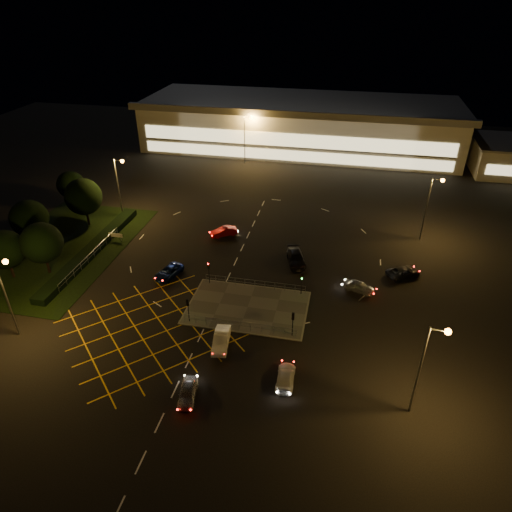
% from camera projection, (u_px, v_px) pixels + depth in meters
% --- Properties ---
extents(ground, '(180.00, 180.00, 0.00)m').
position_uv_depth(ground, '(236.00, 296.00, 57.23)').
color(ground, black).
rests_on(ground, ground).
extents(pedestrian_island, '(14.00, 9.00, 0.12)m').
position_uv_depth(pedestrian_island, '(248.00, 307.00, 55.17)').
color(pedestrian_island, '#4C4944').
rests_on(pedestrian_island, ground).
extents(grass_verge, '(18.00, 30.00, 0.08)m').
position_uv_depth(grass_verge, '(61.00, 249.00, 67.19)').
color(grass_verge, black).
rests_on(grass_verge, ground).
extents(hedge, '(2.00, 26.00, 1.00)m').
position_uv_depth(hedge, '(92.00, 250.00, 66.07)').
color(hedge, black).
rests_on(hedge, ground).
extents(supermarket, '(72.00, 26.50, 10.50)m').
position_uv_depth(supermarket, '(300.00, 124.00, 106.32)').
color(supermarket, beige).
rests_on(supermarket, ground).
extents(streetlight_sw, '(1.78, 0.56, 10.03)m').
position_uv_depth(streetlight_sw, '(6.00, 287.00, 47.61)').
color(streetlight_sw, slate).
rests_on(streetlight_sw, ground).
extents(streetlight_se, '(1.78, 0.56, 10.03)m').
position_uv_depth(streetlight_se, '(428.00, 359.00, 38.49)').
color(streetlight_se, slate).
rests_on(streetlight_se, ground).
extents(streetlight_nw, '(1.78, 0.56, 10.03)m').
position_uv_depth(streetlight_nw, '(120.00, 180.00, 73.07)').
color(streetlight_nw, slate).
rests_on(streetlight_nw, ground).
extents(streetlight_ne, '(1.78, 0.56, 10.03)m').
position_uv_depth(streetlight_ne, '(431.00, 200.00, 66.24)').
color(streetlight_ne, slate).
rests_on(streetlight_ne, ground).
extents(streetlight_far_left, '(1.78, 0.56, 10.03)m').
position_uv_depth(streetlight_far_left, '(247.00, 133.00, 95.69)').
color(streetlight_far_left, slate).
rests_on(streetlight_far_left, ground).
extents(streetlight_far_right, '(1.78, 0.56, 10.03)m').
position_uv_depth(streetlight_far_right, '(445.00, 142.00, 90.28)').
color(streetlight_far_right, slate).
rests_on(streetlight_far_right, ground).
extents(signal_sw, '(0.28, 0.30, 3.15)m').
position_uv_depth(signal_sw, '(188.00, 306.00, 51.70)').
color(signal_sw, black).
rests_on(signal_sw, pedestrian_island).
extents(signal_se, '(0.28, 0.30, 3.15)m').
position_uv_depth(signal_se, '(293.00, 320.00, 49.57)').
color(signal_se, black).
rests_on(signal_se, pedestrian_island).
extents(signal_nw, '(0.28, 0.30, 3.15)m').
position_uv_depth(signal_nw, '(209.00, 268.00, 58.38)').
color(signal_nw, black).
rests_on(signal_nw, pedestrian_island).
extents(signal_ne, '(0.28, 0.30, 3.15)m').
position_uv_depth(signal_ne, '(302.00, 279.00, 56.25)').
color(signal_ne, black).
rests_on(signal_ne, pedestrian_island).
extents(tree_a, '(5.04, 5.04, 6.86)m').
position_uv_depth(tree_a, '(5.00, 249.00, 58.63)').
color(tree_a, black).
rests_on(tree_a, ground).
extents(tree_b, '(5.40, 5.40, 7.35)m').
position_uv_depth(tree_b, '(29.00, 219.00, 65.51)').
color(tree_b, black).
rests_on(tree_b, ground).
extents(tree_c, '(5.76, 5.76, 7.84)m').
position_uv_depth(tree_c, '(83.00, 197.00, 71.34)').
color(tree_c, black).
rests_on(tree_c, ground).
extents(tree_d, '(4.68, 4.68, 6.37)m').
position_uv_depth(tree_d, '(71.00, 185.00, 77.91)').
color(tree_d, black).
rests_on(tree_d, ground).
extents(tree_e, '(5.40, 5.40, 7.35)m').
position_uv_depth(tree_e, '(42.00, 243.00, 59.43)').
color(tree_e, black).
rests_on(tree_e, ground).
extents(car_near_silver, '(2.28, 4.18, 1.35)m').
position_uv_depth(car_near_silver, '(188.00, 392.00, 43.02)').
color(car_near_silver, silver).
rests_on(car_near_silver, ground).
extents(car_queue_white, '(2.14, 4.67, 1.49)m').
position_uv_depth(car_queue_white, '(221.00, 340.00, 49.19)').
color(car_queue_white, white).
rests_on(car_queue_white, ground).
extents(car_left_blue, '(3.30, 5.02, 1.28)m').
position_uv_depth(car_left_blue, '(169.00, 272.00, 60.84)').
color(car_left_blue, '#0C194C').
rests_on(car_left_blue, ground).
extents(car_far_dkgrey, '(3.64, 5.79, 1.56)m').
position_uv_depth(car_far_dkgrey, '(296.00, 258.00, 63.61)').
color(car_far_dkgrey, black).
rests_on(car_far_dkgrey, ground).
extents(car_right_silver, '(4.25, 2.77, 1.35)m').
position_uv_depth(car_right_silver, '(359.00, 287.00, 57.85)').
color(car_right_silver, silver).
rests_on(car_right_silver, ground).
extents(car_circ_red, '(4.27, 3.55, 1.37)m').
position_uv_depth(car_circ_red, '(224.00, 232.00, 70.49)').
color(car_circ_red, maroon).
rests_on(car_circ_red, ground).
extents(car_east_grey, '(5.11, 4.33, 1.30)m').
position_uv_depth(car_east_grey, '(404.00, 272.00, 60.80)').
color(car_east_grey, black).
rests_on(car_east_grey, ground).
extents(car_approach_white, '(1.92, 4.32, 1.23)m').
position_uv_depth(car_approach_white, '(286.00, 377.00, 44.75)').
color(car_approach_white, silver).
rests_on(car_approach_white, ground).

